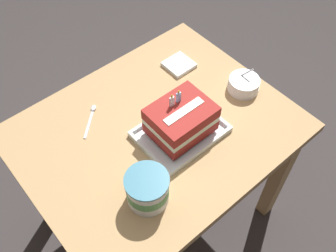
{
  "coord_description": "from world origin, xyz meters",
  "views": [
    {
      "loc": [
        -0.52,
        -0.67,
        1.86
      ],
      "look_at": [
        0.03,
        -0.04,
        0.76
      ],
      "focal_mm": 40.83,
      "sensor_mm": 36.0,
      "label": 1
    }
  ],
  "objects": [
    {
      "name": "foil_tray",
      "position": [
        0.05,
        -0.08,
        0.74
      ],
      "size": [
        0.31,
        0.23,
        0.02
      ],
      "color": "silver",
      "rests_on": "dining_table"
    },
    {
      "name": "ice_cream_tub",
      "position": [
        -0.2,
        -0.2,
        0.79
      ],
      "size": [
        0.14,
        0.14,
        0.12
      ],
      "color": "white",
      "rests_on": "dining_table"
    },
    {
      "name": "dining_table",
      "position": [
        0.0,
        0.0,
        0.62
      ],
      "size": [
        0.98,
        0.79,
        0.73
      ],
      "color": "tan",
      "rests_on": "ground_plane"
    },
    {
      "name": "napkin_pile",
      "position": [
        0.28,
        0.19,
        0.74
      ],
      "size": [
        0.11,
        0.11,
        0.02
      ],
      "color": "white",
      "rests_on": "dining_table"
    },
    {
      "name": "ground_plane",
      "position": [
        0.0,
        0.0,
        0.0
      ],
      "size": [
        8.0,
        8.0,
        0.0
      ],
      "primitive_type": "plane",
      "color": "#383333"
    },
    {
      "name": "birthday_cake",
      "position": [
        0.05,
        -0.08,
        0.81
      ],
      "size": [
        0.21,
        0.17,
        0.17
      ],
      "color": "maroon",
      "rests_on": "foil_tray"
    },
    {
      "name": "bowl_stack",
      "position": [
        0.39,
        -0.07,
        0.76
      ],
      "size": [
        0.13,
        0.13,
        0.1
      ],
      "color": "white",
      "rests_on": "dining_table"
    },
    {
      "name": "serving_spoon_near_tray",
      "position": [
        -0.14,
        0.21,
        0.73
      ],
      "size": [
        0.13,
        0.12,
        0.01
      ],
      "color": "silver",
      "rests_on": "dining_table"
    }
  ]
}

